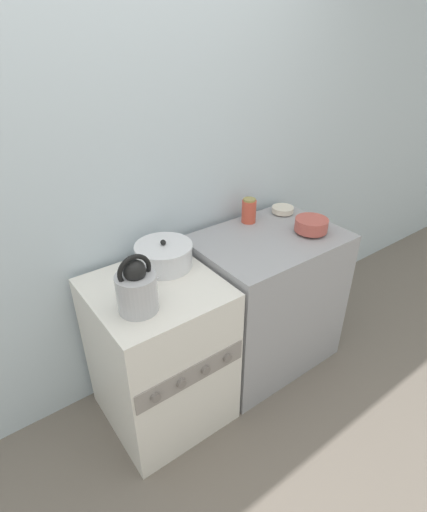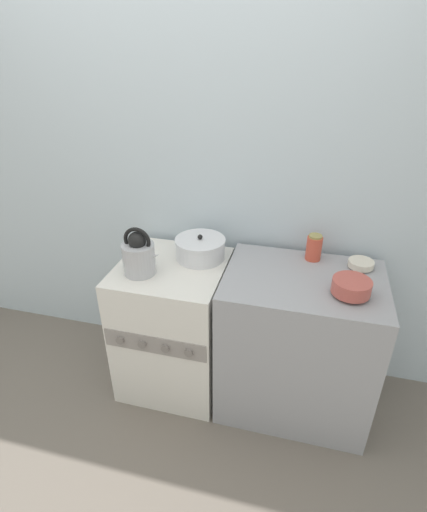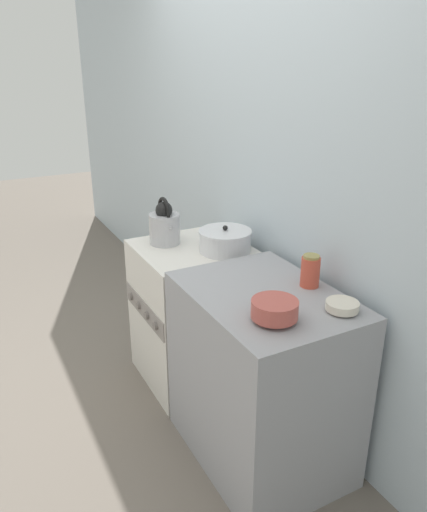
# 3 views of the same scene
# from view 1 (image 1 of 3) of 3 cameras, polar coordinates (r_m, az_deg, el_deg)

# --- Properties ---
(ground_plane) EXTENTS (12.00, 12.00, 0.00)m
(ground_plane) POSITION_cam_1_polar(r_m,az_deg,el_deg) (2.28, -2.68, -25.47)
(ground_plane) COLOR #70665B
(wall_back) EXTENTS (7.00, 0.06, 2.50)m
(wall_back) POSITION_cam_1_polar(r_m,az_deg,el_deg) (1.98, -14.68, 10.77)
(wall_back) COLOR silver
(wall_back) RESTS_ON ground_plane
(stove) EXTENTS (0.59, 0.62, 0.83)m
(stove) POSITION_cam_1_polar(r_m,az_deg,el_deg) (2.13, -7.59, -13.60)
(stove) COLOR silver
(stove) RESTS_ON ground_plane
(counter) EXTENTS (0.82, 0.59, 0.86)m
(counter) POSITION_cam_1_polar(r_m,az_deg,el_deg) (2.45, 7.36, -6.23)
(counter) COLOR #99999E
(counter) RESTS_ON ground_plane
(kettle) EXTENTS (0.21, 0.17, 0.27)m
(kettle) POSITION_cam_1_polar(r_m,az_deg,el_deg) (1.68, -10.89, -4.56)
(kettle) COLOR #B2B2B7
(kettle) RESTS_ON stove
(cooking_pot) EXTENTS (0.29, 0.29, 0.15)m
(cooking_pot) POSITION_cam_1_polar(r_m,az_deg,el_deg) (1.98, -7.08, 0.09)
(cooking_pot) COLOR silver
(cooking_pot) RESTS_ON stove
(enamel_bowl) EXTENTS (0.18, 0.18, 0.08)m
(enamel_bowl) POSITION_cam_1_polar(r_m,az_deg,el_deg) (2.28, 13.80, 4.33)
(enamel_bowl) COLOR #B75147
(enamel_bowl) RESTS_ON counter
(small_ceramic_bowl) EXTENTS (0.13, 0.13, 0.04)m
(small_ceramic_bowl) POSITION_cam_1_polar(r_m,az_deg,el_deg) (2.50, 9.87, 6.54)
(small_ceramic_bowl) COLOR beige
(small_ceramic_bowl) RESTS_ON counter
(storage_jar) EXTENTS (0.08, 0.08, 0.15)m
(storage_jar) POSITION_cam_1_polar(r_m,az_deg,el_deg) (2.34, 5.08, 6.47)
(storage_jar) COLOR #CC4C38
(storage_jar) RESTS_ON counter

